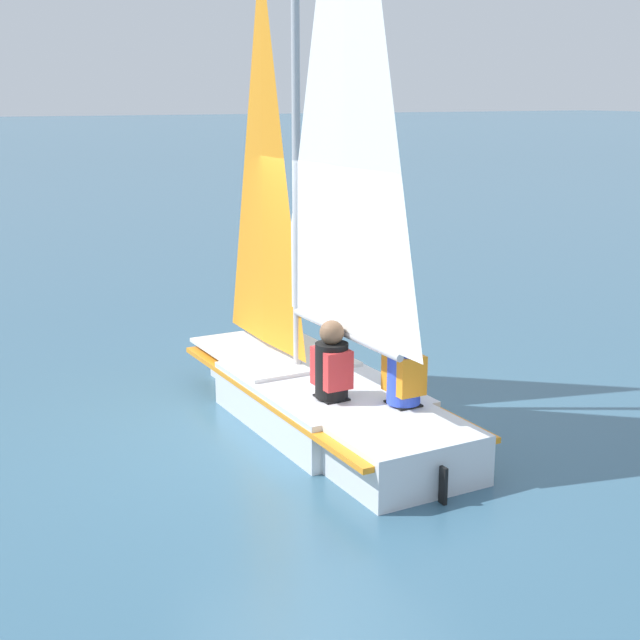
# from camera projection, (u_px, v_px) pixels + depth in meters

# --- Properties ---
(ground_plane) EXTENTS (260.00, 260.00, 0.00)m
(ground_plane) POSITION_uv_depth(u_px,v_px,m) (320.00, 423.00, 8.66)
(ground_plane) COLOR #38607A
(sailboat_main) EXTENTS (3.98, 1.36, 6.08)m
(sailboat_main) POSITION_uv_depth(u_px,v_px,m) (320.00, 329.00, 8.42)
(sailboat_main) COLOR silver
(sailboat_main) RESTS_ON ground_plane
(sailor_helm) EXTENTS (0.34, 0.30, 1.16)m
(sailor_helm) POSITION_uv_depth(u_px,v_px,m) (332.00, 379.00, 8.01)
(sailor_helm) COLOR black
(sailor_helm) RESTS_ON ground_plane
(sailor_crew) EXTENTS (0.34, 0.30, 1.16)m
(sailor_crew) POSITION_uv_depth(u_px,v_px,m) (404.00, 384.00, 7.84)
(sailor_crew) COLOR black
(sailor_crew) RESTS_ON ground_plane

